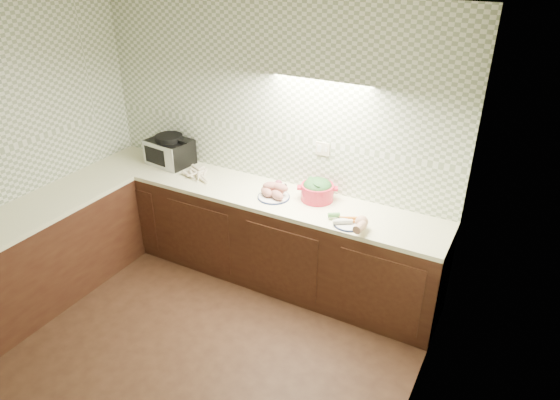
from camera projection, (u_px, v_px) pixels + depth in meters
The scene contains 8 objects.
room at pixel (128, 182), 3.13m from camera, with size 3.60×3.60×2.60m.
counter at pixel (144, 255), 4.49m from camera, with size 3.60×3.60×0.90m.
toaster_oven at pixel (170, 151), 5.12m from camera, with size 0.47×0.38×0.31m.
parsnip_pile at pixel (195, 175), 4.88m from camera, with size 0.38×0.31×0.07m.
sweet_potato_plate at pixel (274, 192), 4.49m from camera, with size 0.29×0.29×0.13m.
onion_bowl at pixel (279, 187), 4.62m from camera, with size 0.13×0.13×0.10m.
dutch_oven at pixel (317, 190), 4.43m from camera, with size 0.39×0.39×0.20m.
veg_plate at pixel (354, 222), 4.04m from camera, with size 0.39×0.26×0.12m.
Camera 1 is at (2.18, -2.02, 2.98)m, focal length 32.00 mm.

